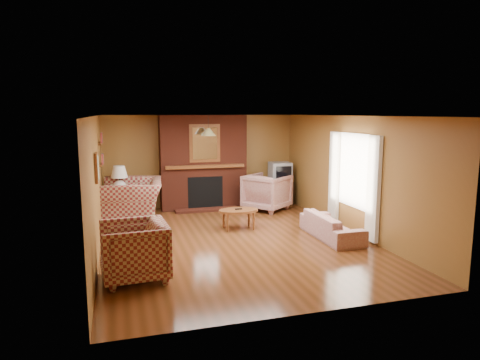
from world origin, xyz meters
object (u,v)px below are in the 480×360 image
object	(u,v)px
fireplace	(203,163)
side_table	(121,206)
coffee_table	(239,212)
floral_sofa	(331,226)
tv_stand	(280,193)
crt_tv	(280,172)
floral_armchair	(267,192)
table_lamp	(119,178)
plaid_loveseat	(132,202)
plaid_armchair	(134,251)

from	to	relation	value
fireplace	side_table	xyz separation A→B (m)	(-2.10, -0.53, -0.89)
coffee_table	floral_sofa	bearing A→B (deg)	-35.01
tv_stand	crt_tv	size ratio (longest dim) A/B	1.12
floral_armchair	table_lamp	xyz separation A→B (m)	(-3.60, 0.15, 0.50)
coffee_table	crt_tv	bearing A→B (deg)	49.74
coffee_table	side_table	world-z (taller)	side_table
floral_sofa	crt_tv	xyz separation A→B (m)	(0.15, 3.19, 0.66)
floral_sofa	crt_tv	distance (m)	3.26
fireplace	floral_sofa	size ratio (longest dim) A/B	1.45
coffee_table	crt_tv	xyz separation A→B (m)	(1.75, 2.07, 0.52)
plaid_loveseat	crt_tv	xyz separation A→B (m)	(3.90, 0.90, 0.41)
coffee_table	tv_stand	size ratio (longest dim) A/B	1.31
floral_sofa	floral_armchair	distance (m)	2.73
plaid_armchair	side_table	distance (m)	3.97
floral_armchair	crt_tv	world-z (taller)	crt_tv
tv_stand	coffee_table	bearing A→B (deg)	-134.93
plaid_loveseat	plaid_armchair	size ratio (longest dim) A/B	1.56
coffee_table	fireplace	bearing A→B (deg)	97.58
coffee_table	side_table	bearing A→B (deg)	144.34
plaid_armchair	table_lamp	size ratio (longest dim) A/B	1.50
floral_armchair	side_table	xyz separation A→B (m)	(-3.60, 0.15, -0.16)
coffee_table	side_table	distance (m)	2.95
plaid_armchair	table_lamp	xyz separation A→B (m)	(-0.15, 3.97, 0.51)
plaid_loveseat	table_lamp	distance (m)	0.77
floral_sofa	side_table	xyz separation A→B (m)	(-4.00, 2.84, 0.06)
plaid_armchair	side_table	bearing A→B (deg)	178.31
floral_armchair	table_lamp	size ratio (longest dim) A/B	1.56
plaid_armchair	coffee_table	world-z (taller)	plaid_armchair
plaid_loveseat	crt_tv	distance (m)	4.02
floral_armchair	plaid_loveseat	bearing A→B (deg)	58.73
crt_tv	coffee_table	bearing A→B (deg)	-130.26
floral_armchair	plaid_armchair	bearing A→B (deg)	99.75
coffee_table	table_lamp	distance (m)	3.01
plaid_loveseat	table_lamp	world-z (taller)	table_lamp
floral_sofa	crt_tv	size ratio (longest dim) A/B	2.85
crt_tv	floral_armchair	bearing A→B (deg)	-137.66
coffee_table	tv_stand	world-z (taller)	tv_stand
plaid_armchair	floral_armchair	size ratio (longest dim) A/B	0.96
floral_armchair	table_lamp	world-z (taller)	table_lamp
floral_sofa	plaid_loveseat	bearing A→B (deg)	58.95
table_lamp	crt_tv	size ratio (longest dim) A/B	1.11
fireplace	plaid_armchair	xyz separation A→B (m)	(-1.95, -4.50, -0.74)
floral_sofa	table_lamp	size ratio (longest dim) A/B	2.56
fireplace	plaid_armchair	distance (m)	4.96
floral_sofa	table_lamp	world-z (taller)	table_lamp
coffee_table	crt_tv	distance (m)	2.76
plaid_armchair	coffee_table	distance (m)	3.18
plaid_armchair	side_table	size ratio (longest dim) A/B	1.63
tv_stand	floral_armchair	bearing A→B (deg)	-142.09
crt_tv	plaid_loveseat	bearing A→B (deg)	-167.02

